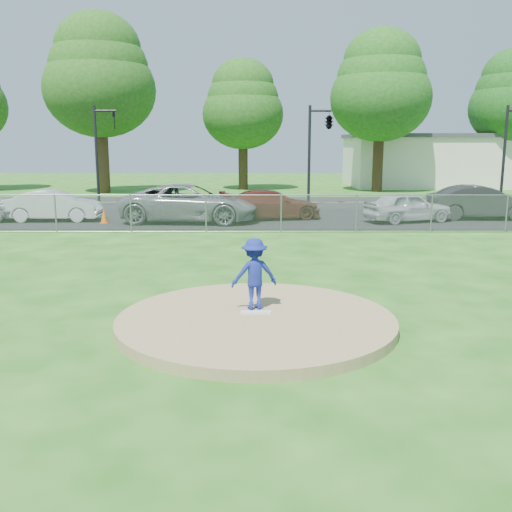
{
  "coord_description": "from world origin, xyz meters",
  "views": [
    {
      "loc": [
        0.0,
        -10.61,
        3.48
      ],
      "look_at": [
        0.0,
        2.0,
        1.0
      ],
      "focal_mm": 40.0,
      "sensor_mm": 36.0,
      "label": 1
    }
  ],
  "objects": [
    {
      "name": "parked_car_darkred",
      "position": [
        0.71,
        16.09,
        0.69
      ],
      "size": [
        5.02,
        2.96,
        1.36
      ],
      "primitive_type": "imported",
      "rotation": [
        0.0,
        0.0,
        1.81
      ],
      "color": "maroon",
      "rests_on": "parking_lot"
    },
    {
      "name": "traffic_signal_right",
      "position": [
        14.24,
        22.0,
        3.36
      ],
      "size": [
        1.28,
        0.2,
        5.6
      ],
      "color": "black",
      "rests_on": "ground"
    },
    {
      "name": "parked_car_gray",
      "position": [
        -3.01,
        15.06,
        0.86
      ],
      "size": [
        6.32,
        3.27,
        1.71
      ],
      "primitive_type": "imported",
      "rotation": [
        0.0,
        0.0,
        1.5
      ],
      "color": "slate",
      "rests_on": "parking_lot"
    },
    {
      "name": "tree_left",
      "position": [
        -11.0,
        31.0,
        8.24
      ],
      "size": [
        7.84,
        7.84,
        12.53
      ],
      "color": "#3B2615",
      "rests_on": "ground"
    },
    {
      "name": "traffic_signal_center",
      "position": [
        3.97,
        22.0,
        4.61
      ],
      "size": [
        1.42,
        2.48,
        5.6
      ],
      "color": "black",
      "rests_on": "ground"
    },
    {
      "name": "traffic_cone",
      "position": [
        -6.77,
        14.64,
        0.35
      ],
      "size": [
        0.35,
        0.35,
        0.67
      ],
      "primitive_type": "cone",
      "color": "orange",
      "rests_on": "parking_lot"
    },
    {
      "name": "ground",
      "position": [
        0.0,
        10.0,
        0.0
      ],
      "size": [
        120.0,
        120.0,
        0.0
      ],
      "primitive_type": "plane",
      "color": "#1D5813",
      "rests_on": "ground"
    },
    {
      "name": "pitchers_mound",
      "position": [
        0.0,
        0.0,
        0.1
      ],
      "size": [
        5.4,
        5.4,
        0.2
      ],
      "primitive_type": "cylinder",
      "color": "#997F53",
      "rests_on": "ground"
    },
    {
      "name": "tree_right",
      "position": [
        9.0,
        32.0,
        7.65
      ],
      "size": [
        7.28,
        7.28,
        11.63
      ],
      "color": "#342013",
      "rests_on": "ground"
    },
    {
      "name": "traffic_signal_left",
      "position": [
        -8.76,
        22.0,
        3.36
      ],
      "size": [
        1.28,
        0.2,
        5.6
      ],
      "color": "black",
      "rests_on": "ground"
    },
    {
      "name": "parked_car_white",
      "position": [
        -9.28,
        15.45,
        0.71
      ],
      "size": [
        4.32,
        1.66,
        1.4
      ],
      "primitive_type": "imported",
      "rotation": [
        0.0,
        0.0,
        1.61
      ],
      "color": "silver",
      "rests_on": "parking_lot"
    },
    {
      "name": "pitcher",
      "position": [
        -0.03,
        0.54,
        0.92
      ],
      "size": [
        1.03,
        0.74,
        1.44
      ],
      "primitive_type": "imported",
      "rotation": [
        0.0,
        0.0,
        3.38
      ],
      "color": "navy",
      "rests_on": "pitchers_mound"
    },
    {
      "name": "chain_link_fence",
      "position": [
        0.0,
        12.0,
        0.75
      ],
      "size": [
        40.0,
        0.06,
        1.5
      ],
      "primitive_type": "cube",
      "color": "gray",
      "rests_on": "ground"
    },
    {
      "name": "parked_car_pearl",
      "position": [
        6.87,
        15.11,
        0.69
      ],
      "size": [
        4.3,
        2.77,
        1.36
      ],
      "primitive_type": "imported",
      "rotation": [
        0.0,
        0.0,
        1.89
      ],
      "color": "silver",
      "rests_on": "parking_lot"
    },
    {
      "name": "street",
      "position": [
        0.0,
        24.0,
        0.0
      ],
      "size": [
        60.0,
        7.0,
        0.01
      ],
      "primitive_type": "cube",
      "color": "black",
      "rests_on": "ground"
    },
    {
      "name": "parking_lot",
      "position": [
        0.0,
        16.5,
        0.01
      ],
      "size": [
        50.0,
        8.0,
        0.01
      ],
      "primitive_type": "cube",
      "color": "black",
      "rests_on": "ground"
    },
    {
      "name": "commercial_building",
      "position": [
        16.0,
        38.0,
        2.16
      ],
      "size": [
        16.4,
        9.4,
        4.3
      ],
      "color": "beige",
      "rests_on": "ground"
    },
    {
      "name": "pitching_rubber",
      "position": [
        0.0,
        0.2,
        0.22
      ],
      "size": [
        0.6,
        0.15,
        0.04
      ],
      "primitive_type": "cube",
      "color": "white",
      "rests_on": "pitchers_mound"
    },
    {
      "name": "tree_center",
      "position": [
        -1.0,
        34.0,
        6.47
      ],
      "size": [
        6.16,
        6.16,
        9.84
      ],
      "color": "#342312",
      "rests_on": "ground"
    },
    {
      "name": "parked_car_charcoal",
      "position": [
        10.56,
        16.13,
        0.8
      ],
      "size": [
        4.81,
        1.75,
        1.58
      ],
      "primitive_type": "imported",
      "rotation": [
        0.0,
        0.0,
        1.55
      ],
      "color": "#262628",
      "rests_on": "parking_lot"
    }
  ]
}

